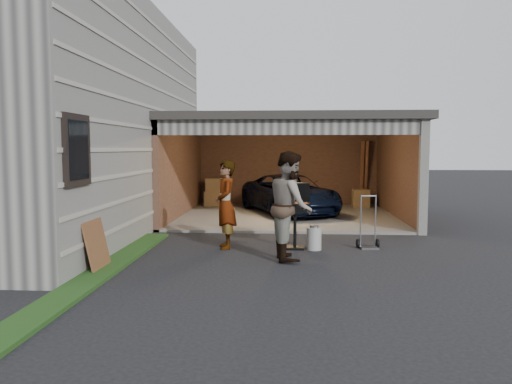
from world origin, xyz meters
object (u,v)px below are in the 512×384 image
at_px(woman, 226,205).
at_px(bbq_grill, 295,210).
at_px(propane_tank, 314,239).
at_px(hand_truck, 368,238).
at_px(man, 290,206).
at_px(plywood_panel, 97,245).
at_px(minivan, 289,196).

height_order(woman, bbq_grill, woman).
bearing_deg(propane_tank, hand_truck, 11.02).
height_order(woman, propane_tank, woman).
xyz_separation_m(man, plywood_panel, (-3.20, -1.07, -0.57)).
distance_m(woman, plywood_panel, 2.79).
height_order(bbq_grill, propane_tank, bbq_grill).
height_order(plywood_panel, hand_truck, hand_truck).
relative_size(minivan, woman, 2.36).
distance_m(minivan, plywood_panel, 7.88).
bearing_deg(minivan, propane_tank, -107.02).
xyz_separation_m(propane_tank, hand_truck, (1.11, 0.22, -0.01)).
bearing_deg(woman, bbq_grill, 79.85).
bearing_deg(minivan, woman, -126.28).
bearing_deg(plywood_panel, minivan, 66.05).
relative_size(minivan, plywood_panel, 4.92).
height_order(minivan, hand_truck, minivan).
height_order(man, propane_tank, man).
relative_size(bbq_grill, plywood_panel, 1.55).
bearing_deg(propane_tank, bbq_grill, 161.77).
height_order(woman, man, man).
distance_m(propane_tank, plywood_panel, 4.17).
xyz_separation_m(man, bbq_grill, (0.10, 1.01, -0.20)).
xyz_separation_m(minivan, propane_tank, (0.48, -5.24, -0.36)).
height_order(minivan, man, man).
relative_size(woman, man, 0.90).
bearing_deg(bbq_grill, man, -95.66).
bearing_deg(propane_tank, woman, 178.83).
relative_size(minivan, hand_truck, 3.87).
height_order(man, plywood_panel, man).
bearing_deg(woman, plywood_panel, -57.46).
xyz_separation_m(woman, bbq_grill, (1.40, 0.09, -0.11)).
bearing_deg(hand_truck, bbq_grill, 177.05).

